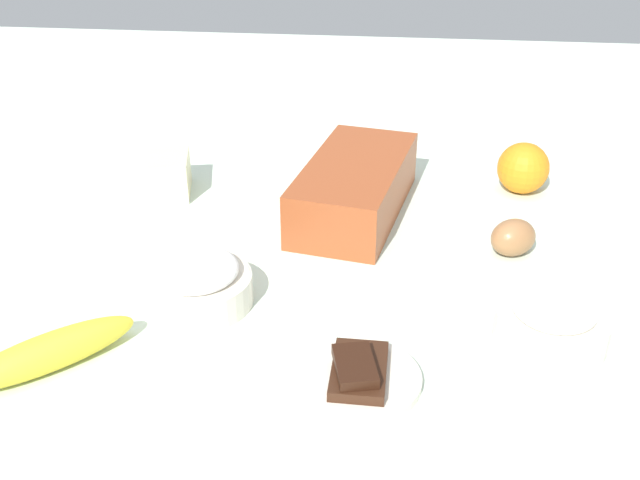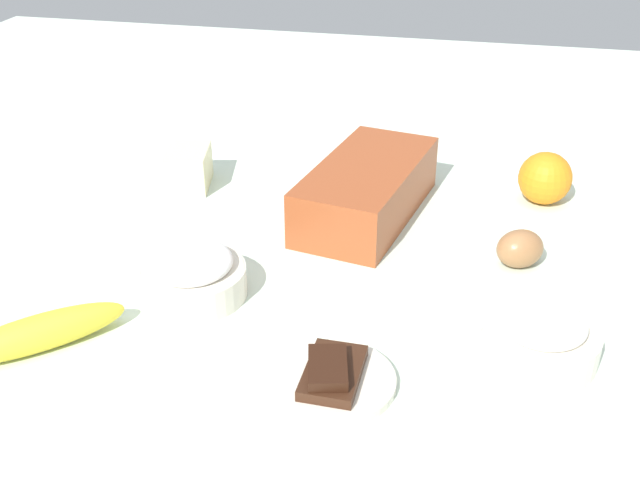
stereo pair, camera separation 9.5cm
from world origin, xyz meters
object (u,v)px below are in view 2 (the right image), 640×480
(banana, at_px, (39,333))
(flour_bowl, at_px, (541,336))
(chocolate_plate, at_px, (332,377))
(egg_near_butter, at_px, (520,249))
(loaf_pan, at_px, (367,189))
(sugar_bowl, at_px, (192,274))
(butter_block, at_px, (188,168))
(orange_fruit, at_px, (545,178))

(banana, bearing_deg, flour_bowl, 100.93)
(chocolate_plate, bearing_deg, egg_near_butter, 146.82)
(loaf_pan, relative_size, banana, 1.58)
(sugar_bowl, height_order, banana, sugar_bowl)
(loaf_pan, bearing_deg, banana, -25.83)
(butter_block, bearing_deg, chocolate_plate, 37.27)
(chocolate_plate, bearing_deg, butter_block, -142.73)
(butter_block, height_order, egg_near_butter, butter_block)
(banana, relative_size, butter_block, 2.11)
(flour_bowl, relative_size, banana, 0.66)
(egg_near_butter, xyz_separation_m, chocolate_plate, (0.29, -0.19, -0.01))
(orange_fruit, height_order, egg_near_butter, orange_fruit)
(flour_bowl, bearing_deg, egg_near_butter, -174.17)
(orange_fruit, distance_m, egg_near_butter, 0.20)
(banana, distance_m, butter_block, 0.43)
(orange_fruit, distance_m, butter_block, 0.55)
(loaf_pan, xyz_separation_m, flour_bowl, (0.29, 0.24, -0.01))
(flour_bowl, xyz_separation_m, egg_near_butter, (-0.19, -0.02, -0.00))
(loaf_pan, distance_m, egg_near_butter, 0.24)
(sugar_bowl, relative_size, chocolate_plate, 1.01)
(sugar_bowl, relative_size, butter_block, 1.46)
(orange_fruit, distance_m, chocolate_plate, 0.54)
(banana, bearing_deg, loaf_pan, 143.33)
(egg_near_butter, bearing_deg, chocolate_plate, -33.18)
(orange_fruit, bearing_deg, egg_near_butter, -10.37)
(sugar_bowl, height_order, butter_block, sugar_bowl)
(flour_bowl, xyz_separation_m, chocolate_plate, (0.09, -0.21, -0.02))
(loaf_pan, bearing_deg, chocolate_plate, 15.34)
(butter_block, distance_m, egg_near_butter, 0.53)
(flour_bowl, distance_m, orange_fruit, 0.39)
(banana, bearing_deg, chocolate_plate, 91.56)
(flour_bowl, height_order, sugar_bowl, sugar_bowl)
(egg_near_butter, bearing_deg, sugar_bowl, -67.71)
(flour_bowl, height_order, butter_block, flour_bowl)
(banana, distance_m, egg_near_butter, 0.59)
(orange_fruit, xyz_separation_m, egg_near_butter, (0.20, -0.04, -0.01))
(flour_bowl, bearing_deg, butter_block, -121.87)
(flour_bowl, distance_m, sugar_bowl, 0.41)
(banana, relative_size, orange_fruit, 2.40)
(banana, distance_m, chocolate_plate, 0.33)
(banana, height_order, chocolate_plate, banana)
(banana, relative_size, chocolate_plate, 1.46)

